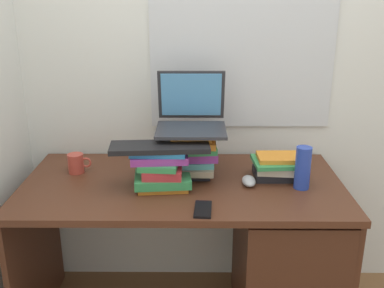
# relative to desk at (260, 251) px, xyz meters

# --- Properties ---
(wall_back) EXTENTS (6.00, 0.06, 2.60)m
(wall_back) POSITION_rel_desk_xyz_m (-0.36, 0.43, 0.90)
(wall_back) COLOR silver
(wall_back) RESTS_ON ground
(desk) EXTENTS (1.43, 0.72, 0.74)m
(desk) POSITION_rel_desk_xyz_m (0.00, 0.00, 0.00)
(desk) COLOR #4C2819
(desk) RESTS_ON ground
(book_stack_tall) EXTENTS (0.25, 0.18, 0.22)m
(book_stack_tall) POSITION_rel_desk_xyz_m (-0.32, 0.09, 0.44)
(book_stack_tall) COLOR black
(book_stack_tall) RESTS_ON desk
(book_stack_keyboard_riser) EXTENTS (0.26, 0.19, 0.17)m
(book_stack_keyboard_riser) POSITION_rel_desk_xyz_m (-0.45, -0.03, 0.42)
(book_stack_keyboard_riser) COLOR orange
(book_stack_keyboard_riser) RESTS_ON desk
(book_stack_side) EXTENTS (0.24, 0.19, 0.11)m
(book_stack_side) POSITION_rel_desk_xyz_m (0.07, 0.08, 0.39)
(book_stack_side) COLOR black
(book_stack_side) RESTS_ON desk
(laptop) EXTENTS (0.31, 0.31, 0.25)m
(laptop) POSITION_rel_desk_xyz_m (-0.32, 0.15, 0.61)
(laptop) COLOR #2D2D33
(laptop) RESTS_ON book_stack_tall
(keyboard) EXTENTS (0.43, 0.17, 0.02)m
(keyboard) POSITION_rel_desk_xyz_m (-0.45, -0.03, 0.52)
(keyboard) COLOR black
(keyboard) RESTS_ON book_stack_keyboard_riser
(computer_mouse) EXTENTS (0.06, 0.10, 0.04)m
(computer_mouse) POSITION_rel_desk_xyz_m (-0.07, -0.00, 0.35)
(computer_mouse) COLOR #A5A8AD
(computer_mouse) RESTS_ON desk
(mug) EXTENTS (0.11, 0.07, 0.09)m
(mug) POSITION_rel_desk_xyz_m (-0.86, 0.13, 0.38)
(mug) COLOR #B23F33
(mug) RESTS_ON desk
(water_bottle) EXTENTS (0.07, 0.07, 0.19)m
(water_bottle) POSITION_rel_desk_xyz_m (0.15, -0.03, 0.43)
(water_bottle) COLOR #263FA5
(water_bottle) RESTS_ON desk
(cell_phone) EXTENTS (0.07, 0.14, 0.01)m
(cell_phone) POSITION_rel_desk_xyz_m (-0.27, -0.25, 0.34)
(cell_phone) COLOR black
(cell_phone) RESTS_ON desk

